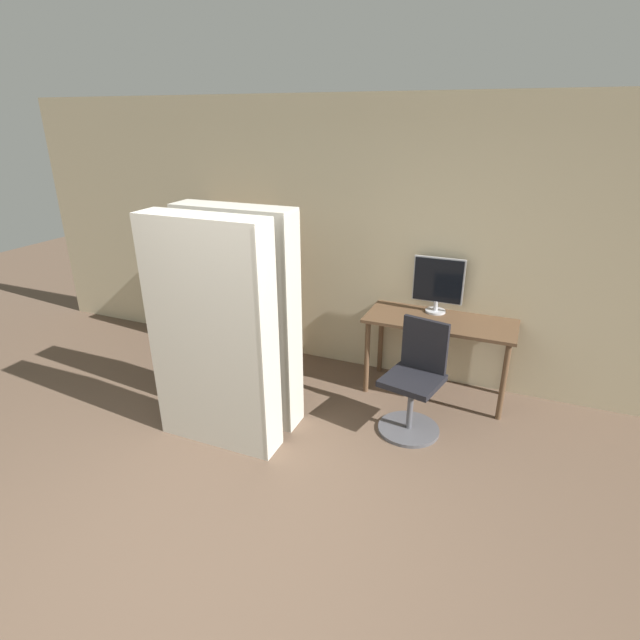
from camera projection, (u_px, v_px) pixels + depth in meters
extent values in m
plane|color=brown|center=(175.00, 585.00, 2.86)|extent=(16.00, 16.00, 0.00)
cube|color=#C6B793|center=(356.00, 240.00, 4.97)|extent=(8.00, 0.06, 2.70)
cube|color=brown|center=(440.00, 321.00, 4.58)|extent=(1.36, 0.58, 0.03)
cylinder|color=brown|center=(367.00, 357.00, 4.75)|extent=(0.05, 0.05, 0.74)
cylinder|color=brown|center=(503.00, 382.00, 4.30)|extent=(0.05, 0.05, 0.74)
cylinder|color=brown|center=(381.00, 339.00, 5.14)|extent=(0.05, 0.05, 0.74)
cylinder|color=brown|center=(507.00, 360.00, 4.70)|extent=(0.05, 0.05, 0.74)
cylinder|color=#B7B7BC|center=(435.00, 311.00, 4.75)|extent=(0.19, 0.19, 0.02)
cylinder|color=#B7B7BC|center=(436.00, 306.00, 4.73)|extent=(0.04, 0.04, 0.09)
cube|color=#B7B7BC|center=(438.00, 280.00, 4.64)|extent=(0.47, 0.02, 0.43)
cube|color=black|center=(438.00, 280.00, 4.63)|extent=(0.45, 0.03, 0.41)
cylinder|color=#4C4C51|center=(408.00, 429.00, 4.27)|extent=(0.52, 0.52, 0.03)
cylinder|color=#4C4C51|center=(410.00, 406.00, 4.18)|extent=(0.05, 0.05, 0.43)
cube|color=black|center=(412.00, 381.00, 4.09)|extent=(0.52, 0.52, 0.05)
cube|color=black|center=(425.00, 345.00, 4.15)|extent=(0.40, 0.12, 0.45)
cube|color=brown|center=(209.00, 278.00, 5.60)|extent=(0.02, 0.34, 1.64)
cube|color=brown|center=(274.00, 287.00, 5.30)|extent=(0.02, 0.34, 1.64)
cube|color=brown|center=(248.00, 278.00, 5.59)|extent=(0.85, 0.02, 1.64)
cube|color=brown|center=(245.00, 349.00, 5.75)|extent=(0.81, 0.31, 0.02)
cube|color=brown|center=(243.00, 323.00, 5.63)|extent=(0.81, 0.31, 0.02)
cube|color=brown|center=(242.00, 296.00, 5.51)|extent=(0.81, 0.31, 0.02)
cube|color=brown|center=(240.00, 268.00, 5.39)|extent=(0.81, 0.31, 0.02)
cube|color=brown|center=(238.00, 238.00, 5.26)|extent=(0.81, 0.31, 0.02)
cube|color=brown|center=(236.00, 207.00, 5.14)|extent=(0.81, 0.31, 0.02)
cube|color=#287A38|center=(215.00, 337.00, 5.82)|extent=(0.04, 0.20, 0.19)
cube|color=silver|center=(220.00, 333.00, 5.83)|extent=(0.03, 0.25, 0.25)
cube|color=gold|center=(224.00, 332.00, 5.82)|extent=(0.03, 0.22, 0.28)
cube|color=silver|center=(226.00, 333.00, 5.81)|extent=(0.02, 0.23, 0.27)
cube|color=teal|center=(228.00, 336.00, 5.80)|extent=(0.03, 0.24, 0.21)
cube|color=#232328|center=(232.00, 335.00, 5.80)|extent=(0.02, 0.23, 0.24)
cube|color=#7A2D84|center=(212.00, 310.00, 5.69)|extent=(0.02, 0.21, 0.21)
cube|color=gold|center=(216.00, 310.00, 5.71)|extent=(0.02, 0.22, 0.21)
cube|color=silver|center=(221.00, 309.00, 5.75)|extent=(0.02, 0.18, 0.19)
cube|color=brown|center=(219.00, 312.00, 5.66)|extent=(0.04, 0.18, 0.18)
cube|color=silver|center=(212.00, 281.00, 5.60)|extent=(0.03, 0.24, 0.23)
cube|color=#7A2D84|center=(213.00, 283.00, 5.56)|extent=(0.04, 0.17, 0.21)
cube|color=silver|center=(220.00, 282.00, 5.60)|extent=(0.03, 0.20, 0.21)
cube|color=silver|center=(222.00, 281.00, 5.58)|extent=(0.03, 0.25, 0.24)
cube|color=brown|center=(210.00, 254.00, 5.49)|extent=(0.04, 0.22, 0.21)
cube|color=#232328|center=(213.00, 251.00, 5.47)|extent=(0.03, 0.26, 0.27)
cube|color=orange|center=(216.00, 252.00, 5.45)|extent=(0.02, 0.21, 0.26)
cube|color=teal|center=(216.00, 255.00, 5.40)|extent=(0.02, 0.20, 0.24)
cube|color=silver|center=(223.00, 254.00, 5.46)|extent=(0.04, 0.20, 0.21)
cube|color=silver|center=(223.00, 257.00, 5.39)|extent=(0.03, 0.21, 0.20)
cube|color=#7A2D84|center=(226.00, 254.00, 5.36)|extent=(0.04, 0.23, 0.28)
cube|color=red|center=(230.00, 255.00, 5.37)|extent=(0.02, 0.24, 0.24)
cube|color=brown|center=(205.00, 224.00, 5.33)|extent=(0.03, 0.24, 0.22)
cube|color=brown|center=(209.00, 222.00, 5.33)|extent=(0.03, 0.25, 0.27)
cube|color=#1E4C9E|center=(215.00, 222.00, 5.36)|extent=(0.04, 0.21, 0.27)
cube|color=#232328|center=(217.00, 225.00, 5.33)|extent=(0.03, 0.20, 0.22)
cube|color=brown|center=(220.00, 225.00, 5.32)|extent=(0.02, 0.23, 0.22)
cube|color=beige|center=(212.00, 336.00, 3.82)|extent=(1.02, 0.29, 1.87)
cube|color=beige|center=(270.00, 347.00, 3.64)|extent=(0.01, 0.29, 1.83)
cube|color=beige|center=(240.00, 318.00, 4.17)|extent=(1.02, 0.28, 1.87)
cube|color=beige|center=(294.00, 327.00, 3.99)|extent=(0.01, 0.29, 1.83)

